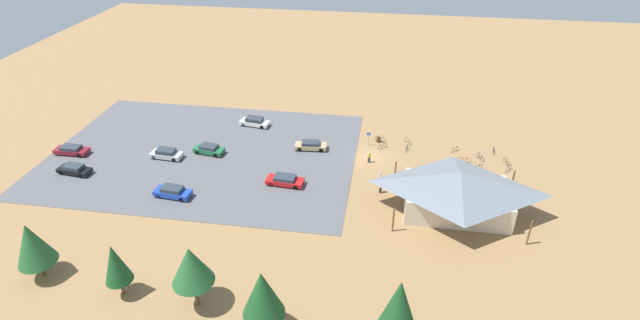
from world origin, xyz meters
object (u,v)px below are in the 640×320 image
Objects in this scene: bike_pavilion at (458,189)px; car_white_second_row at (255,122)px; car_silver_front_row at (166,154)px; car_black_inner_stall at (74,169)px; bicycle_orange_lone_east at (506,161)px; car_tan_aisle_side at (311,145)px; pine_far_west at (262,294)px; bicycle_red_mid_cluster at (465,160)px; car_green_by_curb at (209,149)px; car_red_end_stall at (285,180)px; bicycle_silver_yard_left at (408,141)px; bicycle_purple_edge_north at (494,150)px; visitor_near_lot at (381,187)px; pine_center at (191,265)px; bicycle_white_yard_right at (380,139)px; pine_mideast at (115,263)px; bicycle_teal_front_row at (383,146)px; trash_bin at (378,139)px; bicycle_green_near_porch at (407,148)px; bicycle_black_trailside at (480,157)px; car_maroon_near_entry at (72,150)px; bicycle_blue_lone_west at (478,167)px; bicycle_yellow_near_sign at (455,149)px; visitor_crossing_yard at (380,177)px; visitor_by_pavilion at (369,157)px; pine_east at (32,244)px; bicycle_white_yard_front at (509,168)px; car_blue_back_corner at (173,192)px; pine_midwest at (399,307)px.

car_white_second_row is (29.21, -17.73, -2.32)m from bike_pavilion.
car_black_inner_stall is at bearing 28.77° from car_silver_front_row.
car_tan_aisle_side reaches higher than bicycle_orange_lone_east.
pine_far_west reaches higher than bicycle_red_mid_cluster.
car_green_by_curb is (33.25, -8.37, -2.35)m from bike_pavilion.
pine_far_west is at bearing 48.73° from bike_pavilion.
bicycle_silver_yard_left is at bearing -139.07° from car_red_end_stall.
bicycle_purple_edge_north is 0.95× the size of visitor_near_lot.
bicycle_white_yard_right is at bearing -114.04° from pine_center.
pine_center is 28.31m from car_green_by_curb.
pine_mideast is 39.44m from bicycle_teal_front_row.
visitor_near_lot is (15.44, 12.41, 0.54)m from bicycle_purple_edge_north.
trash_bin is 0.52× the size of visitor_near_lot.
bicycle_green_near_porch is at bearing -169.32° from car_green_by_curb.
car_tan_aisle_side reaches higher than bicycle_black_trailside.
pine_far_west is 1.44× the size of car_maroon_near_entry.
bicycle_blue_lone_west is 14.67m from visitor_near_lot.
car_red_end_stall is (-12.31, 6.09, -0.02)m from car_green_by_curb.
visitor_near_lot is (-0.19, 11.29, 0.52)m from bicycle_teal_front_row.
bicycle_yellow_near_sign is 0.67× the size of visitor_crossing_yard.
bicycle_yellow_near_sign is 5.28m from bicycle_blue_lone_west.
car_white_second_row is at bearing -31.26° from car_tan_aisle_side.
bicycle_teal_front_row is 0.29× the size of car_tan_aisle_side.
visitor_by_pavilion reaches higher than bicycle_silver_yard_left.
bicycle_silver_yard_left is 0.84× the size of bicycle_purple_edge_north.
bicycle_red_mid_cluster is (-20.03, -31.74, -4.12)m from pine_far_west.
bicycle_black_trailside is (-22.21, -32.72, -4.10)m from pine_far_west.
pine_east is 52.49m from bicycle_blue_lone_west.
bicycle_red_mid_cluster is 0.35× the size of car_red_end_stall.
bicycle_white_yard_right reaches higher than bicycle_green_near_porch.
bike_pavilion is 12.50× the size of bicycle_yellow_near_sign.
car_maroon_near_entry is at bearing -5.67° from bike_pavilion.
bicycle_white_yard_front is 60.40m from car_maroon_near_entry.
bicycle_silver_yard_left is at bearing -147.50° from car_blue_back_corner.
bicycle_white_yard_front is (-7.86, -10.11, -2.66)m from bike_pavilion.
car_blue_back_corner reaches higher than bicycle_black_trailside.
car_blue_back_corner is (9.29, -15.83, -4.08)m from pine_center.
car_blue_back_corner reaches higher than trash_bin.
car_black_inner_stall is at bearing 26.49° from car_green_by_curb.
bicycle_red_mid_cluster is at bearing 179.65° from car_tan_aisle_side.
car_silver_front_row is at bearing 4.80° from bicycle_white_yard_front.
car_maroon_near_entry is (46.89, 10.51, 0.33)m from bicycle_silver_yard_left.
bicycle_purple_edge_north is at bearing 176.87° from bicycle_white_yard_right.
pine_east is at bearing 31.15° from visitor_near_lot.
bicycle_white_yard_right is (-31.59, -32.79, -3.74)m from pine_east.
bike_pavilion is 1.80× the size of pine_midwest.
car_silver_front_row is at bearing -3.47° from visitor_crossing_yard.
pine_mideast is 1.31× the size of car_silver_front_row.
visitor_by_pavilion is at bearing 49.96° from bicycle_silver_yard_left.
bicycle_silver_yard_left is 12.08m from bicycle_purple_edge_north.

